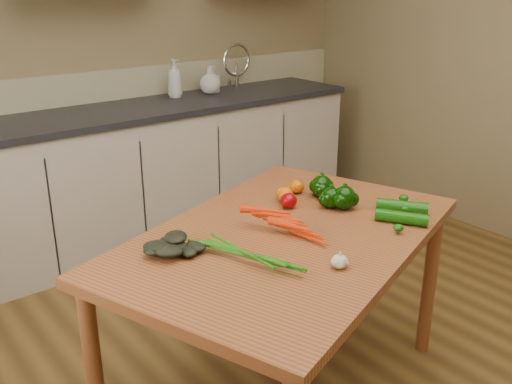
{
  "coord_description": "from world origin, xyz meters",
  "views": [
    {
      "loc": [
        -1.54,
        -1.08,
        1.65
      ],
      "look_at": [
        -0.19,
        0.64,
        0.84
      ],
      "focal_mm": 40.0,
      "sensor_mm": 36.0,
      "label": 1
    }
  ],
  "objects": [
    {
      "name": "room",
      "position": [
        0.0,
        0.17,
        1.25
      ],
      "size": [
        4.04,
        5.04,
        2.64
      ],
      "color": "brown",
      "rests_on": "ground"
    },
    {
      "name": "pepper_b",
      "position": [
        0.14,
        0.59,
        0.8
      ],
      "size": [
        0.1,
        0.1,
        0.1
      ],
      "primitive_type": "sphere",
      "color": "black",
      "rests_on": "table"
    },
    {
      "name": "garlic_bulb",
      "position": [
        -0.28,
        0.07,
        0.78
      ],
      "size": [
        0.05,
        0.05,
        0.05
      ],
      "primitive_type": "ellipsoid",
      "color": "silver",
      "rests_on": "table"
    },
    {
      "name": "pepper_c",
      "position": [
        0.11,
        0.43,
        0.8
      ],
      "size": [
        0.1,
        0.1,
        0.1
      ],
      "primitive_type": "sphere",
      "color": "black",
      "rests_on": "table"
    },
    {
      "name": "tomato_b",
      "position": [
        -0.03,
        0.64,
        0.79
      ],
      "size": [
        0.08,
        0.08,
        0.07
      ],
      "primitive_type": "ellipsoid",
      "color": "#D85505",
      "rests_on": "table"
    },
    {
      "name": "soap_bottle_b",
      "position": [
        0.72,
        2.3,
        0.99
      ],
      "size": [
        0.11,
        0.11,
        0.17
      ],
      "primitive_type": "imported",
      "rotation": [
        0.0,
        0.0,
        5.41
      ],
      "color": "silver",
      "rests_on": "counter_run"
    },
    {
      "name": "carrot_bunch",
      "position": [
        -0.33,
        0.36,
        0.79
      ],
      "size": [
        0.31,
        0.28,
        0.07
      ],
      "primitive_type": null,
      "rotation": [
        0.0,
        0.0,
        0.33
      ],
      "color": "red",
      "rests_on": "table"
    },
    {
      "name": "zucchini_b",
      "position": [
        0.18,
        0.18,
        0.78
      ],
      "size": [
        0.15,
        0.2,
        0.05
      ],
      "primitive_type": "cylinder",
      "rotation": [
        1.57,
        0.0,
        0.55
      ],
      "color": "#0D4607",
      "rests_on": "table"
    },
    {
      "name": "pepper_a",
      "position": [
        0.08,
        0.47,
        0.8
      ],
      "size": [
        0.09,
        0.09,
        0.09
      ],
      "primitive_type": "sphere",
      "color": "black",
      "rests_on": "table"
    },
    {
      "name": "tomato_a",
      "position": [
        -0.07,
        0.58,
        0.79
      ],
      "size": [
        0.07,
        0.07,
        0.07
      ],
      "primitive_type": "ellipsoid",
      "color": "#920206",
      "rests_on": "table"
    },
    {
      "name": "soap_bottle_c",
      "position": [
        0.69,
        2.29,
        0.99
      ],
      "size": [
        0.16,
        0.16,
        0.19
      ],
      "primitive_type": "imported",
      "rotation": [
        0.0,
        0.0,
        1.47
      ],
      "color": "silver",
      "rests_on": "counter_run"
    },
    {
      "name": "table",
      "position": [
        -0.24,
        0.39,
        0.67
      ],
      "size": [
        1.63,
        1.32,
        0.76
      ],
      "rotation": [
        0.0,
        0.0,
        0.33
      ],
      "color": "#9D542D",
      "rests_on": "ground"
    },
    {
      "name": "tomato_c",
      "position": [
        0.08,
        0.69,
        0.79
      ],
      "size": [
        0.07,
        0.07,
        0.06
      ],
      "primitive_type": "ellipsoid",
      "color": "#D85505",
      "rests_on": "table"
    },
    {
      "name": "leafy_greens",
      "position": [
        -0.66,
        0.5,
        0.81
      ],
      "size": [
        0.2,
        0.18,
        0.1
      ],
      "primitive_type": null,
      "color": "black",
      "rests_on": "table"
    },
    {
      "name": "zucchini_a",
      "position": [
        0.27,
        0.25,
        0.78
      ],
      "size": [
        0.16,
        0.2,
        0.05
      ],
      "primitive_type": "cylinder",
      "rotation": [
        1.57,
        0.0,
        0.61
      ],
      "color": "#0D4607",
      "rests_on": "table"
    },
    {
      "name": "soap_bottle_a",
      "position": [
        0.42,
        2.31,
        1.03
      ],
      "size": [
        0.12,
        0.12,
        0.26
      ],
      "primitive_type": "imported",
      "rotation": [
        0.0,
        0.0,
        0.31
      ],
      "color": "silver",
      "rests_on": "counter_run"
    },
    {
      "name": "counter_run",
      "position": [
        0.21,
        2.19,
        0.46
      ],
      "size": [
        2.84,
        0.64,
        1.14
      ],
      "color": "#BBAC9C",
      "rests_on": "ground"
    }
  ]
}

